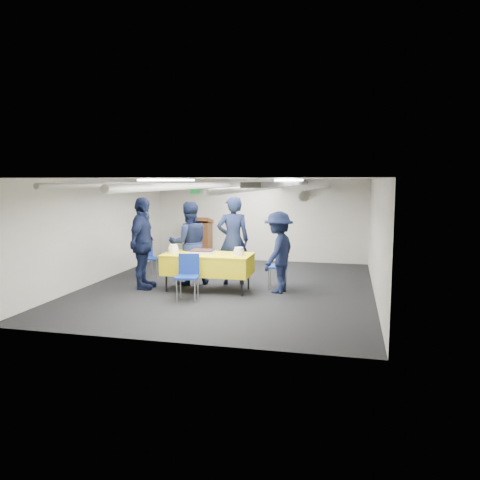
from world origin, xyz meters
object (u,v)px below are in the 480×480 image
sailor_a (233,240)px  chair_right (282,263)px  chair_near (188,272)px  chair_left (146,254)px  sheet_cake (202,252)px  sailor_c (142,243)px  sailor_b (189,243)px  sailor_d (278,252)px  podium (201,239)px  serving_table (208,264)px

sailor_a → chair_right: bearing=155.6°
chair_near → chair_left: size_ratio=1.00×
sheet_cake → sailor_c: (-1.27, -0.13, 0.15)m
sailor_b → chair_right: bearing=155.8°
sailor_a → sailor_d: size_ratio=1.17×
podium → sailor_d: bearing=-50.2°
sheet_cake → sailor_d: bearing=7.3°
sheet_cake → podium: bearing=108.5°
chair_left → sailor_a: size_ratio=0.45×
sailor_b → serving_table: bearing=111.3°
serving_table → sailor_a: sailor_a is taller
chair_near → sheet_cake: bearing=86.7°
chair_right → sailor_b: (-2.01, -0.14, 0.37)m
chair_near → sailor_a: bearing=71.0°
sheet_cake → sailor_b: bearing=133.5°
podium → chair_left: bearing=-103.4°
sheet_cake → chair_right: chair_right is taller
sailor_c → podium: bearing=-7.0°
sailor_a → sailor_b: (-0.93, -0.23, -0.06)m
sailor_b → sailor_a: bearing=166.0°
podium → chair_near: podium is taller
chair_near → chair_left: 2.45m
sheet_cake → sailor_a: (0.47, 0.72, 0.16)m
chair_right → sailor_b: sailor_b is taller
chair_right → sailor_c: size_ratio=0.45×
chair_left → sailor_c: 1.31m
sailor_b → chair_left: bearing=-50.7°
podium → sailor_c: (-0.12, -3.56, 0.35)m
sailor_b → chair_near: bearing=80.3°
chair_left → sailor_a: (2.19, -0.29, 0.44)m
chair_near → sailor_b: sailor_b is taller
sailor_d → chair_right: bearing=-167.0°
sheet_cake → sailor_d: (1.54, 0.20, 0.01)m
chair_left → sailor_a: bearing=-7.6°
sailor_a → sailor_c: 1.93m
sailor_b → sailor_c: sailor_c is taller
chair_left → sailor_a: sailor_a is taller
serving_table → chair_right: (1.44, 0.63, -0.03)m
sheet_cake → sailor_b: sailor_b is taller
sailor_c → sailor_a: bearing=-68.8°
serving_table → sheet_cake: sheet_cake is taller
podium → sailor_d: sailor_d is taller
podium → chair_right: podium is taller
sailor_c → sailor_d: size_ratio=1.17×
serving_table → chair_left: 2.10m
sheet_cake → sailor_b: (-0.46, 0.49, 0.09)m
sheet_cake → chair_left: bearing=149.6°
sailor_a → sailor_d: sailor_a is taller
serving_table → sailor_b: size_ratio=1.00×
chair_near → chair_right: same height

